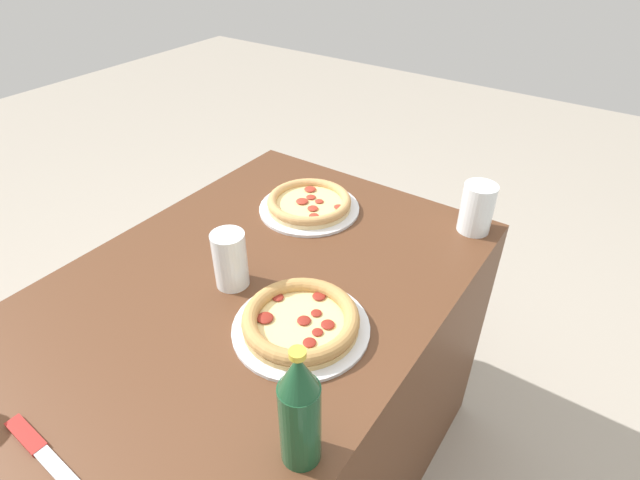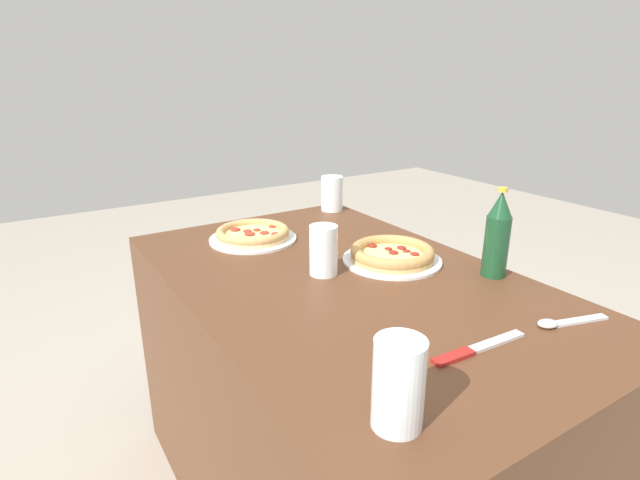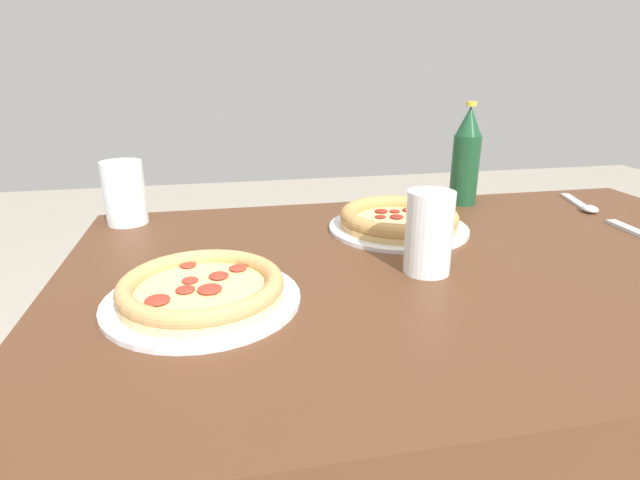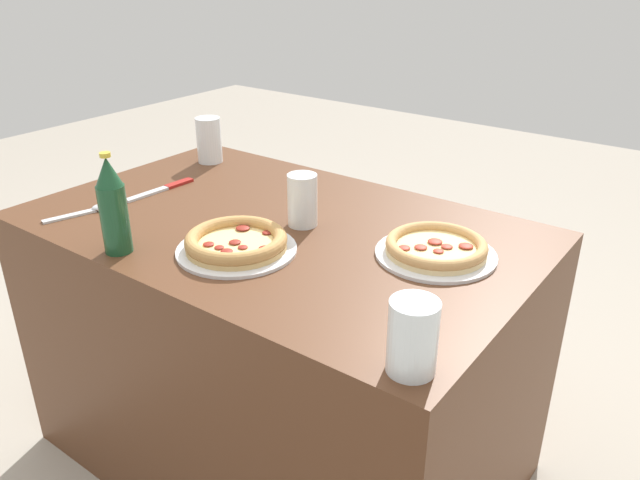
% 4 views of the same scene
% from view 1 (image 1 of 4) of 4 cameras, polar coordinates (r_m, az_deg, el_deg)
% --- Properties ---
extents(table, '(1.29, 0.81, 0.76)m').
position_cam_1_polar(table, '(1.37, -8.90, -18.94)').
color(table, '#56331E').
rests_on(table, ground_plane).
extents(pizza_pepperoni, '(0.28, 0.28, 0.04)m').
position_cam_1_polar(pizza_pepperoni, '(1.00, -2.20, -9.30)').
color(pizza_pepperoni, silver).
rests_on(pizza_pepperoni, table).
extents(pizza_margherita, '(0.27, 0.27, 0.04)m').
position_cam_1_polar(pizza_margherita, '(1.36, -1.24, 4.18)').
color(pizza_margherita, silver).
rests_on(pizza_margherita, table).
extents(glass_cola, '(0.07, 0.07, 0.13)m').
position_cam_1_polar(glass_cola, '(1.10, -10.20, -2.50)').
color(glass_cola, white).
rests_on(glass_cola, table).
extents(glass_lemonade, '(0.08, 0.08, 0.13)m').
position_cam_1_polar(glass_lemonade, '(1.32, 17.48, 3.37)').
color(glass_lemonade, white).
rests_on(glass_lemonade, table).
extents(beer_bottle, '(0.06, 0.06, 0.24)m').
position_cam_1_polar(beer_bottle, '(0.76, -2.35, -18.86)').
color(beer_bottle, '#194728').
rests_on(beer_bottle, table).
extents(knife, '(0.03, 0.23, 0.01)m').
position_cam_1_polar(knife, '(0.95, -28.96, -20.69)').
color(knife, maroon).
rests_on(knife, table).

